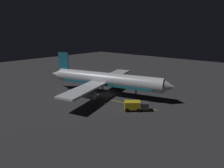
% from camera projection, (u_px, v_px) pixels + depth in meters
% --- Properties ---
extents(ground_plane, '(180.00, 180.00, 0.20)m').
position_uv_depth(ground_plane, '(107.00, 95.00, 56.33)').
color(ground_plane, '#313134').
extents(apron_guide_stripe, '(3.96, 26.13, 0.01)m').
position_uv_depth(apron_guide_stripe, '(111.00, 100.00, 51.74)').
color(apron_guide_stripe, gold).
rests_on(apron_guide_stripe, ground_plane).
extents(airliner, '(34.86, 38.77, 11.60)m').
position_uv_depth(airliner, '(105.00, 80.00, 55.43)').
color(airliner, silver).
rests_on(airliner, ground_plane).
extents(baggage_truck, '(5.14, 5.45, 2.25)m').
position_uv_depth(baggage_truck, '(135.00, 106.00, 44.43)').
color(baggage_truck, gold).
rests_on(baggage_truck, ground_plane).
extents(catering_truck, '(4.44, 5.82, 2.36)m').
position_uv_depth(catering_truck, '(115.00, 83.00, 64.07)').
color(catering_truck, maroon).
rests_on(catering_truck, ground_plane).
extents(ground_crew_worker, '(0.40, 0.40, 1.74)m').
position_uv_depth(ground_crew_worker, '(130.00, 103.00, 46.69)').
color(ground_crew_worker, black).
rests_on(ground_crew_worker, ground_plane).
extents(traffic_cone_near_left, '(0.50, 0.50, 0.55)m').
position_uv_depth(traffic_cone_near_left, '(109.00, 98.00, 52.44)').
color(traffic_cone_near_left, '#EA590F').
rests_on(traffic_cone_near_left, ground_plane).
extents(traffic_cone_near_right, '(0.50, 0.50, 0.55)m').
position_uv_depth(traffic_cone_near_right, '(105.00, 104.00, 48.23)').
color(traffic_cone_near_right, '#EA590F').
rests_on(traffic_cone_near_right, ground_plane).
extents(traffic_cone_under_wing, '(0.50, 0.50, 0.55)m').
position_uv_depth(traffic_cone_under_wing, '(125.00, 110.00, 44.31)').
color(traffic_cone_under_wing, '#EA590F').
rests_on(traffic_cone_under_wing, ground_plane).
extents(traffic_cone_far, '(0.50, 0.50, 0.55)m').
position_uv_depth(traffic_cone_far, '(128.00, 100.00, 51.06)').
color(traffic_cone_far, '#EA590F').
rests_on(traffic_cone_far, ground_plane).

